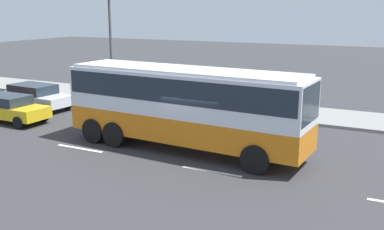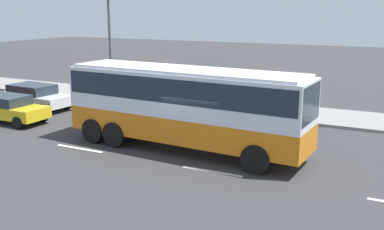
{
  "view_description": "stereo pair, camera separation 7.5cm",
  "coord_description": "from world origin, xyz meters",
  "px_view_note": "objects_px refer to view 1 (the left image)",
  "views": [
    {
      "loc": [
        7.62,
        -15.95,
        5.86
      ],
      "look_at": [
        -0.53,
        0.25,
        1.54
      ],
      "focal_mm": 41.7,
      "sensor_mm": 36.0,
      "label": 1
    },
    {
      "loc": [
        7.56,
        -15.98,
        5.86
      ],
      "look_at": [
        -0.53,
        0.25,
        1.54
      ],
      "focal_mm": 41.7,
      "sensor_mm": 36.0,
      "label": 2
    }
  ],
  "objects_px": {
    "car_yellow_taxi": "(7,107)",
    "car_silver_hatch": "(35,96)",
    "street_lamp": "(113,39)",
    "coach_bus": "(184,100)",
    "pedestrian_at_crossing": "(206,87)"
  },
  "relations": [
    {
      "from": "car_yellow_taxi",
      "to": "car_silver_hatch",
      "type": "height_order",
      "value": "car_silver_hatch"
    },
    {
      "from": "street_lamp",
      "to": "coach_bus",
      "type": "bearing_deg",
      "value": -38.68
    },
    {
      "from": "car_silver_hatch",
      "to": "coach_bus",
      "type": "bearing_deg",
      "value": -10.75
    },
    {
      "from": "car_yellow_taxi",
      "to": "car_silver_hatch",
      "type": "xyz_separation_m",
      "value": [
        -1.12,
        3.0,
        0.02
      ]
    },
    {
      "from": "car_yellow_taxi",
      "to": "car_silver_hatch",
      "type": "bearing_deg",
      "value": 111.76
    },
    {
      "from": "car_yellow_taxi",
      "to": "pedestrian_at_crossing",
      "type": "bearing_deg",
      "value": 50.4
    },
    {
      "from": "car_silver_hatch",
      "to": "street_lamp",
      "type": "bearing_deg",
      "value": 55.83
    },
    {
      "from": "car_yellow_taxi",
      "to": "pedestrian_at_crossing",
      "type": "distance_m",
      "value": 11.55
    },
    {
      "from": "car_silver_hatch",
      "to": "street_lamp",
      "type": "xyz_separation_m",
      "value": [
        3.06,
        3.88,
        3.27
      ]
    },
    {
      "from": "coach_bus",
      "to": "street_lamp",
      "type": "height_order",
      "value": "street_lamp"
    },
    {
      "from": "coach_bus",
      "to": "car_silver_hatch",
      "type": "height_order",
      "value": "coach_bus"
    },
    {
      "from": "street_lamp",
      "to": "car_silver_hatch",
      "type": "bearing_deg",
      "value": -128.25
    },
    {
      "from": "car_silver_hatch",
      "to": "pedestrian_at_crossing",
      "type": "relative_size",
      "value": 3.03
    },
    {
      "from": "coach_bus",
      "to": "pedestrian_at_crossing",
      "type": "xyz_separation_m",
      "value": [
        -3.13,
        8.85,
        -1.08
      ]
    },
    {
      "from": "car_yellow_taxi",
      "to": "pedestrian_at_crossing",
      "type": "relative_size",
      "value": 2.89
    }
  ]
}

